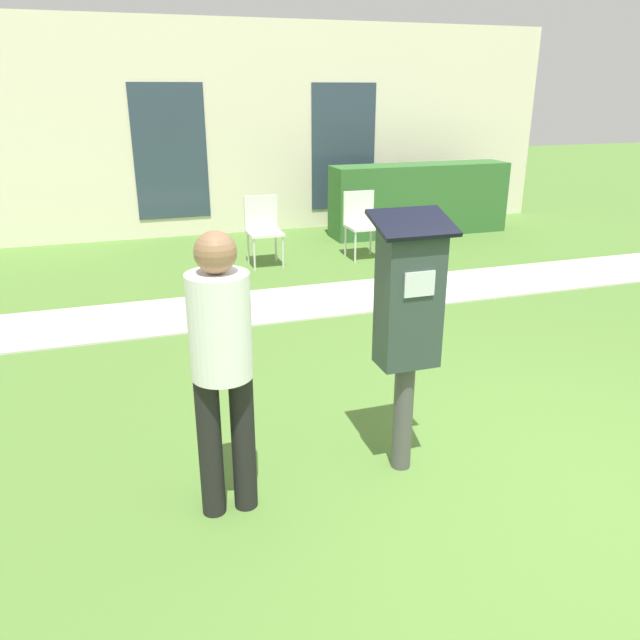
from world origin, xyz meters
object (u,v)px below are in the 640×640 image
(outdoor_chair_left, at_px, (263,225))
(outdoor_chair_middle, at_px, (361,219))
(parking_meter, at_px, (408,312))
(person_standing, at_px, (222,356))

(outdoor_chair_left, distance_m, outdoor_chair_middle, 1.37)
(parking_meter, distance_m, person_standing, 1.09)
(parking_meter, distance_m, outdoor_chair_middle, 5.18)
(person_standing, bearing_deg, parking_meter, 29.12)
(parking_meter, relative_size, outdoor_chair_middle, 1.77)
(outdoor_chair_left, height_order, outdoor_chair_middle, same)
(parking_meter, height_order, outdoor_chair_left, parking_meter)
(person_standing, xyz_separation_m, outdoor_chair_middle, (2.75, 4.97, -0.40))
(parking_meter, xyz_separation_m, outdoor_chair_middle, (1.67, 4.88, -0.49))
(parking_meter, bearing_deg, outdoor_chair_left, 86.57)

